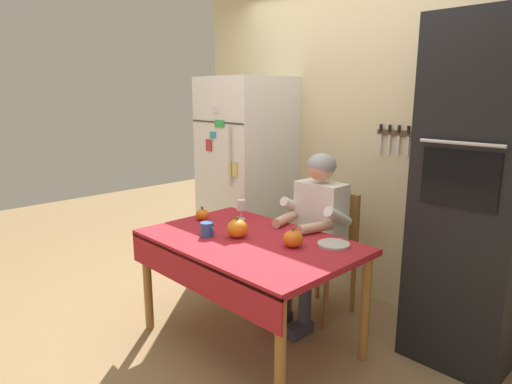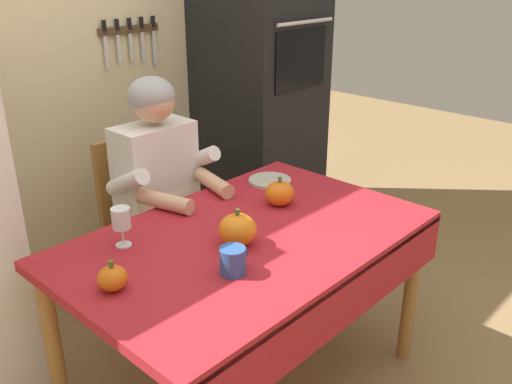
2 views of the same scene
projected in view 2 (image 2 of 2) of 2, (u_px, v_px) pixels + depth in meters
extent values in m
cube|color=beige|center=(69.00, 49.00, 2.70)|extent=(3.70, 0.10, 2.60)
cube|color=#4C3823|center=(129.00, 29.00, 2.84)|extent=(0.36, 0.02, 0.04)
cube|color=silver|center=(107.00, 52.00, 2.77)|extent=(0.02, 0.01, 0.16)
cube|color=black|center=(104.00, 26.00, 2.72)|extent=(0.02, 0.01, 0.06)
cube|color=silver|center=(119.00, 49.00, 2.82)|extent=(0.02, 0.01, 0.14)
cube|color=black|center=(117.00, 25.00, 2.77)|extent=(0.02, 0.01, 0.06)
cube|color=silver|center=(131.00, 48.00, 2.87)|extent=(0.02, 0.01, 0.14)
cube|color=black|center=(129.00, 24.00, 2.82)|extent=(0.02, 0.01, 0.06)
cube|color=silver|center=(143.00, 47.00, 2.92)|extent=(0.02, 0.01, 0.15)
cube|color=black|center=(141.00, 22.00, 2.87)|extent=(0.02, 0.01, 0.06)
cube|color=silver|center=(155.00, 48.00, 2.98)|extent=(0.02, 0.01, 0.18)
cube|color=black|center=(153.00, 21.00, 2.92)|extent=(0.02, 0.01, 0.06)
cube|color=black|center=(260.00, 80.00, 3.25)|extent=(0.60, 0.60, 2.10)
cube|color=black|center=(301.00, 60.00, 3.00)|extent=(0.42, 0.01, 0.32)
cylinder|color=silver|center=(306.00, 22.00, 2.90)|extent=(0.45, 0.02, 0.02)
cylinder|color=#9E6B33|center=(54.00, 351.00, 2.06)|extent=(0.06, 0.06, 0.70)
cylinder|color=#9E6B33|center=(411.00, 291.00, 2.44)|extent=(0.06, 0.06, 0.70)
cylinder|color=#9E6B33|center=(278.00, 236.00, 2.93)|extent=(0.06, 0.06, 0.70)
cube|color=#A81E28|center=(247.00, 239.00, 2.11)|extent=(1.40, 0.90, 0.04)
cube|color=#A81E28|center=(341.00, 307.00, 1.87)|extent=(1.40, 0.01, 0.20)
cube|color=#9E6B33|center=(156.00, 241.00, 2.70)|extent=(0.40, 0.40, 0.04)
cube|color=#9E6B33|center=(130.00, 183.00, 2.71)|extent=(0.36, 0.04, 0.48)
cylinder|color=#9E6B33|center=(153.00, 308.00, 2.57)|extent=(0.04, 0.04, 0.41)
cylinder|color=#9E6B33|center=(111.00, 281.00, 2.78)|extent=(0.04, 0.04, 0.41)
cylinder|color=#9E6B33|center=(207.00, 279.00, 2.80)|extent=(0.04, 0.04, 0.41)
cylinder|color=#9E6B33|center=(165.00, 256.00, 3.01)|extent=(0.04, 0.04, 0.41)
cube|color=#38384C|center=(195.00, 350.00, 2.55)|extent=(0.10, 0.22, 0.08)
cube|color=#38384C|center=(226.00, 330.00, 2.68)|extent=(0.10, 0.22, 0.08)
cylinder|color=#38384C|center=(185.00, 310.00, 2.51)|extent=(0.09, 0.09, 0.38)
cylinder|color=#38384C|center=(217.00, 292.00, 2.65)|extent=(0.09, 0.09, 0.38)
cube|color=#38384C|center=(161.00, 246.00, 2.51)|extent=(0.12, 0.40, 0.11)
cube|color=#38384C|center=(191.00, 232.00, 2.63)|extent=(0.12, 0.40, 0.11)
cube|color=white|center=(156.00, 175.00, 2.53)|extent=(0.36, 0.20, 0.48)
cylinder|color=white|center=(128.00, 183.00, 2.34)|extent=(0.07, 0.26, 0.18)
cylinder|color=white|center=(198.00, 159.00, 2.61)|extent=(0.07, 0.26, 0.18)
cylinder|color=#D8A884|center=(165.00, 201.00, 2.30)|extent=(0.13, 0.27, 0.07)
cylinder|color=#D8A884|center=(214.00, 183.00, 2.48)|extent=(0.13, 0.27, 0.07)
sphere|color=#D8A884|center=(153.00, 101.00, 2.39)|extent=(0.19, 0.19, 0.19)
ellipsoid|color=#99999E|center=(151.00, 96.00, 2.38)|extent=(0.21, 0.21, 0.17)
cylinder|color=#2D569E|center=(233.00, 261.00, 1.82)|extent=(0.09, 0.09, 0.09)
torus|color=#2D569E|center=(243.00, 254.00, 1.85)|extent=(0.05, 0.01, 0.05)
cylinder|color=white|center=(124.00, 245.00, 2.01)|extent=(0.06, 0.06, 0.01)
cylinder|color=white|center=(123.00, 236.00, 2.00)|extent=(0.01, 0.01, 0.07)
cylinder|color=white|center=(121.00, 218.00, 1.97)|extent=(0.07, 0.07, 0.08)
ellipsoid|color=orange|center=(238.00, 230.00, 2.00)|extent=(0.14, 0.14, 0.12)
cylinder|color=#4C6023|center=(237.00, 212.00, 1.97)|extent=(0.02, 0.02, 0.02)
ellipsoid|color=orange|center=(113.00, 278.00, 1.73)|extent=(0.10, 0.10, 0.08)
cylinder|color=#4C6023|center=(111.00, 264.00, 1.71)|extent=(0.02, 0.02, 0.02)
ellipsoid|color=orange|center=(280.00, 193.00, 2.33)|extent=(0.13, 0.13, 0.10)
cylinder|color=#4C6023|center=(280.00, 180.00, 2.31)|extent=(0.02, 0.02, 0.02)
cylinder|color=#B7B2A8|center=(270.00, 181.00, 2.58)|extent=(0.20, 0.20, 0.02)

